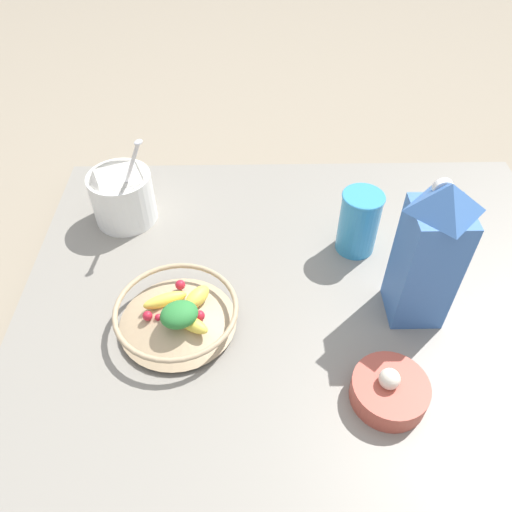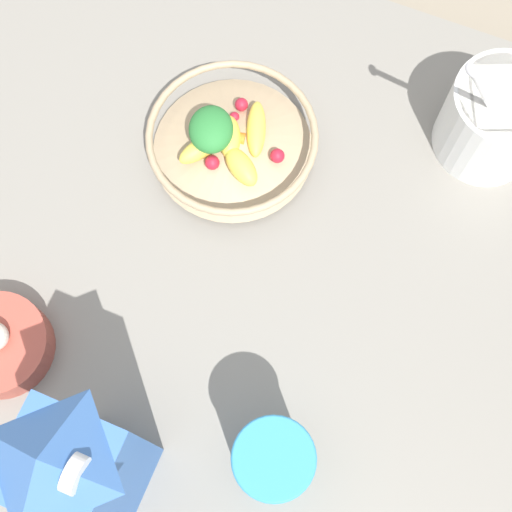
% 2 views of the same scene
% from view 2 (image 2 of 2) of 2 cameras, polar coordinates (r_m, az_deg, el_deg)
% --- Properties ---
extents(ground_plane, '(6.00, 6.00, 0.00)m').
position_cam_2_polar(ground_plane, '(0.98, -10.09, -4.19)').
color(ground_plane, gray).
extents(countertop, '(1.13, 1.13, 0.05)m').
position_cam_2_polar(countertop, '(0.95, -10.34, -3.81)').
color(countertop, gray).
rests_on(countertop, ground_plane).
extents(fruit_bowl, '(0.23, 0.23, 0.08)m').
position_cam_2_polar(fruit_bowl, '(0.96, -1.98, 9.19)').
color(fruit_bowl, tan).
rests_on(fruit_bowl, countertop).
extents(milk_carton, '(0.10, 0.10, 0.30)m').
position_cam_2_polar(milk_carton, '(0.75, -13.86, -16.07)').
color(milk_carton, '#3D6BB2').
rests_on(milk_carton, countertop).
extents(yogurt_tub, '(0.15, 0.14, 0.25)m').
position_cam_2_polar(yogurt_tub, '(0.99, 18.68, 10.45)').
color(yogurt_tub, white).
rests_on(yogurt_tub, countertop).
extents(drinking_cup, '(0.09, 0.09, 0.14)m').
position_cam_2_polar(drinking_cup, '(0.81, 1.32, -16.12)').
color(drinking_cup, '#3893C6').
rests_on(drinking_cup, countertop).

